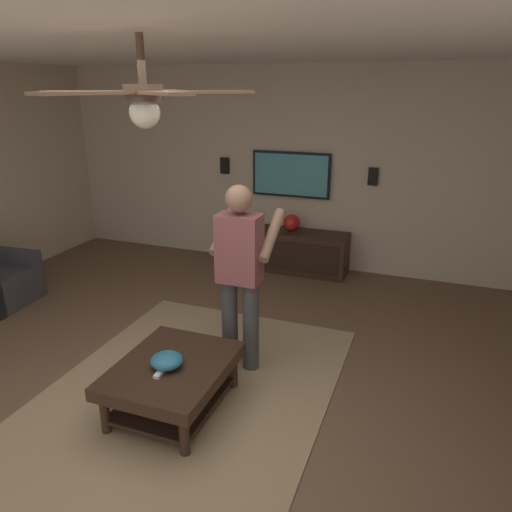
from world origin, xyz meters
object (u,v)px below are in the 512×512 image
Objects in this scene: coffee_table at (173,376)px; remote_white at (160,372)px; vase_round at (292,223)px; tv at (291,174)px; ceiling_fan at (143,98)px; bowl at (167,361)px; person_standing at (240,268)px; wall_speaker_left at (373,176)px; media_console at (284,250)px; wall_speaker_right at (225,166)px.

remote_white reaches higher than coffee_table.
vase_round reaches higher than coffee_table.
ceiling_fan is at bearing 5.26° from tv.
bowl reaches higher than coffee_table.
person_standing is at bearing 157.34° from remote_white.
ceiling_fan is (-0.45, -0.26, 1.86)m from bowl.
wall_speaker_left is at bearing 90.70° from tv.
person_standing is at bearing -173.51° from vase_round.
tv is 4.08m from ceiling_fan.
vase_round is 4.09m from ceiling_fan.
ceiling_fan reaches higher than wall_speaker_left.
tv is 4.82× the size of wall_speaker_left.
coffee_table is 1.02m from person_standing.
person_standing is at bearing -18.40° from coffee_table.
bowl reaches higher than remote_white.
person_standing is at bearing -0.18° from ceiling_fan.
person_standing is 1.38× the size of ceiling_fan.
tv is 2.71m from person_standing.
vase_round is 0.18× the size of ceiling_fan.
coffee_table is 3.71m from wall_speaker_left.
coffee_table is 4.55× the size of vase_round.
media_console is at bearing -0.00° from tv.
wall_speaker_left is (3.44, -0.96, 1.00)m from coffee_table.
tv is 4.82× the size of wall_speaker_right.
ceiling_fan reaches higher than coffee_table.
wall_speaker_left is (3.59, -0.97, 0.89)m from remote_white.
ceiling_fan reaches higher than bowl.
person_standing is 7.45× the size of vase_round.
ceiling_fan is (-3.72, -0.28, 1.66)m from vase_round.
person_standing reaches higher than coffee_table.
vase_round is 1.00× the size of wall_speaker_left.
wall_speaker_left is at bearing -77.57° from vase_round.
wall_speaker_left reaches higher than coffee_table.
coffee_table is 0.17m from bowl.
wall_speaker_right reaches higher than wall_speaker_left.
person_standing reaches higher than media_console.
media_console is 3.25m from bowl.
remote_white is 0.68× the size of wall_speaker_left.
wall_speaker_right is (0.22, 1.05, 0.66)m from vase_round.
remote_white is 3.82m from wall_speaker_left.
wall_speaker_left reaches higher than bowl.
tv reaches higher than wall_speaker_right.
wall_speaker_left is 1.00× the size of wall_speaker_right.
tv is at bearing 5.26° from ceiling_fan.
media_console is at bearing 9.30° from person_standing.
bowl is (-0.05, 0.01, 0.16)m from coffee_table.
coffee_table is 0.61× the size of person_standing.
wall_speaker_right is (0.01, 0.96, 0.06)m from tv.
remote_white is 3.85m from wall_speaker_right.
coffee_table is 0.19m from remote_white.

